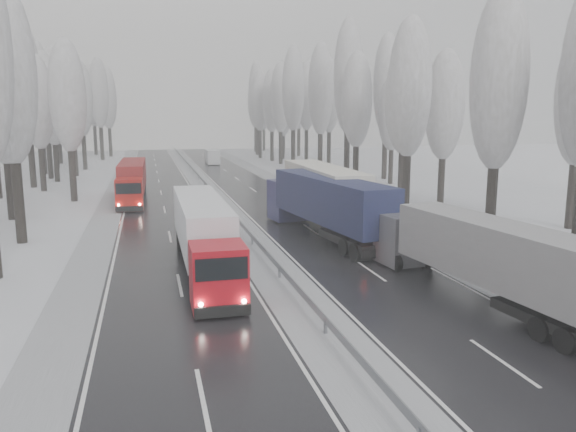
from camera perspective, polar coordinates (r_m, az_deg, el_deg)
name	(u,v)px	position (r m, az deg, el deg)	size (l,w,h in m)	color
ground	(363,379)	(19.41, 7.58, -16.12)	(260.00, 260.00, 0.00)	silver
carriageway_right	(291,216)	(48.38, 0.31, 0.00)	(7.50, 200.00, 0.03)	black
carriageway_left	(167,222)	(46.93, -12.20, -0.55)	(7.50, 200.00, 0.03)	black
median_slush	(231,219)	(47.37, -5.85, -0.27)	(3.00, 200.00, 0.04)	#ADAFB6
shoulder_right	(345,214)	(49.82, 5.84, 0.25)	(2.40, 200.00, 0.04)	#ADAFB6
shoulder_left	(103,224)	(47.05, -18.24, -0.80)	(2.40, 200.00, 0.04)	#ADAFB6
median_guardrail	(231,212)	(47.25, -5.86, 0.42)	(0.12, 200.00, 0.76)	slate
tree_16	(499,81)	(38.50, 20.64, 12.67)	(3.60, 3.60, 16.53)	black
tree_18	(410,89)	(48.08, 12.26, 12.50)	(3.60, 3.60, 16.58)	black
tree_19	(445,106)	(54.14, 15.64, 10.71)	(3.60, 3.60, 14.57)	black
tree_20	(404,99)	(56.85, 11.68, 11.57)	(3.60, 3.60, 15.71)	black
tree_21	(407,82)	(61.49, 12.02, 13.17)	(3.60, 3.60, 18.62)	black
tree_22	(357,101)	(66.10, 7.00, 11.56)	(3.60, 3.60, 15.86)	black
tree_23	(392,114)	(72.20, 10.56, 10.17)	(3.60, 3.60, 13.55)	black
tree_24	(348,77)	(71.61, 6.13, 13.83)	(3.60, 3.60, 20.49)	black
tree_25	(387,85)	(77.86, 9.99, 12.94)	(3.60, 3.60, 19.44)	black
tree_26	(321,90)	(81.15, 3.34, 12.66)	(3.60, 3.60, 18.78)	black
tree_27	(358,97)	(87.24, 7.12, 11.94)	(3.60, 3.60, 17.62)	black
tree_28	(293,89)	(91.10, 0.54, 12.74)	(3.60, 3.60, 19.62)	black
tree_29	(330,97)	(96.98, 4.24, 11.99)	(3.60, 3.60, 18.11)	black
tree_30	(281,98)	(100.57, -0.77, 11.86)	(3.60, 3.60, 17.86)	black
tree_31	(307,97)	(105.94, 1.91, 12.02)	(3.60, 3.60, 18.58)	black
tree_32	(272,101)	(107.89, -1.67, 11.57)	(3.60, 3.60, 17.33)	black
tree_33	(283,112)	(112.46, -0.52, 10.54)	(3.60, 3.60, 14.33)	black
tree_34	(260,101)	(114.66, -2.90, 11.57)	(3.60, 3.60, 17.63)	black
tree_35	(299,100)	(120.67, 1.11, 11.70)	(3.60, 3.60, 18.25)	black
tree_36	(257,95)	(124.62, -3.20, 12.22)	(3.60, 3.60, 20.23)	black
tree_37	(284,106)	(129.95, -0.45, 11.07)	(3.60, 3.60, 16.37)	black
tree_38	(255,102)	(135.27, -3.34, 11.45)	(3.60, 3.60, 17.97)	black
tree_39	(264,108)	(139.72, -2.49, 10.95)	(3.60, 3.60, 16.19)	black
tree_58	(8,76)	(41.65, -26.57, 12.62)	(3.60, 3.60, 17.21)	black
tree_60	(2,103)	(51.56, -27.04, 10.23)	(3.60, 3.60, 14.84)	black
tree_62	(67,97)	(60.33, -21.50, 11.19)	(3.60, 3.60, 16.04)	black
tree_64	(37,103)	(69.84, -24.11, 10.45)	(3.60, 3.60, 15.42)	black
tree_65	(25,81)	(74.18, -25.12, 12.32)	(3.60, 3.60, 19.48)	black
tree_66	(52,105)	(79.33, -22.84, 10.32)	(3.60, 3.60, 15.23)	black
tree_67	(45,97)	(83.52, -23.45, 11.05)	(3.60, 3.60, 17.09)	black
tree_68	(71,100)	(85.85, -21.15, 10.97)	(3.60, 3.60, 16.65)	black
tree_69	(38,88)	(90.54, -24.02, 11.79)	(3.60, 3.60, 19.35)	black
tree_70	(81,100)	(95.84, -20.28, 11.04)	(3.60, 3.60, 17.09)	black
tree_71	(52,90)	(100.45, -22.86, 11.72)	(3.60, 3.60, 19.61)	black
tree_72	(71,108)	(105.39, -21.14, 10.16)	(3.60, 3.60, 15.11)	black
tree_73	(57,101)	(109.75, -22.45, 10.76)	(3.60, 3.60, 17.22)	black
tree_74	(99,94)	(115.84, -18.66, 11.69)	(3.60, 3.60, 19.68)	black
tree_75	(52,98)	(120.79, -22.89, 11.02)	(3.60, 3.60, 18.60)	black
tree_76	(108,99)	(125.11, -17.83, 11.26)	(3.60, 3.60, 18.55)	black
tree_77	(82,112)	(129.51, -20.17, 9.88)	(3.60, 3.60, 14.32)	black
tree_78	(93,97)	(131.95, -19.22, 11.38)	(3.60, 3.60, 19.55)	black
tree_79	(82,104)	(136.15, -20.21, 10.60)	(3.60, 3.60, 17.07)	black
truck_grey_tarp	(480,253)	(27.54, 18.90, -3.59)	(4.07, 15.33, 3.90)	#57565C
truck_blue_box	(323,202)	(39.74, 3.61, 1.46)	(5.01, 17.23, 4.38)	#1F1F4E
truck_cream_box	(319,189)	(45.84, 3.17, 2.78)	(2.96, 17.93, 4.59)	beige
box_truck_distant	(212,157)	(101.30, -7.70, 5.98)	(2.26, 6.93, 2.57)	silver
truck_red_white	(203,231)	(31.36, -8.62, -1.48)	(2.45, 15.34, 3.93)	#AF0915
truck_red_red	(132,178)	(59.24, -15.54, 3.71)	(2.70, 15.24, 3.89)	#A30D09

